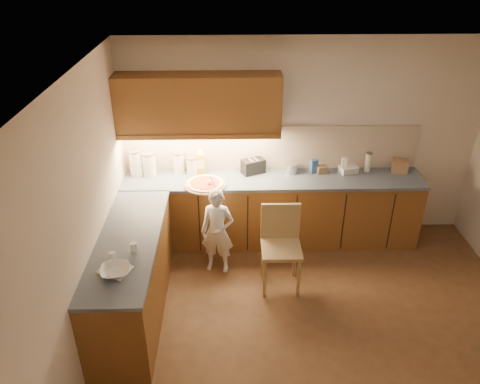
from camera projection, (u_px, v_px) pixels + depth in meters
The scene contains 24 objects.
room at pixel (336, 189), 4.02m from camera, with size 4.54×4.50×2.62m.
l_counter at pixel (230, 229), 5.67m from camera, with size 3.77×2.62×0.92m.
backsplash at pixel (272, 148), 5.97m from camera, with size 3.75×0.02×0.58m, color beige.
upper_cabinets at pixel (198, 104), 5.50m from camera, with size 1.95×0.36×0.73m.
pizza_on_board at pixel (205, 184), 5.67m from camera, with size 0.51×0.51×0.21m.
child at pixel (218, 231), 5.49m from camera, with size 0.39×0.26×1.08m, color white.
wooden_chair at pixel (281, 241), 5.26m from camera, with size 0.45×0.45×0.98m.
mixing_bowl at pixel (115, 271), 4.18m from camera, with size 0.27×0.27×0.07m, color white.
canister_a at pixel (136, 163), 5.85m from camera, with size 0.17×0.17×0.35m.
canister_b at pixel (149, 164), 5.87m from camera, with size 0.18×0.18×0.31m.
canister_c at pixel (179, 162), 5.94m from camera, with size 0.15×0.15×0.28m.
canister_d at pixel (192, 165), 5.92m from camera, with size 0.14×0.14×0.23m.
oil_jug at pixel (201, 163), 5.92m from camera, with size 0.11×0.08×0.32m.
toaster at pixel (253, 166), 5.95m from camera, with size 0.33×0.27×0.19m.
steel_pot at pixel (291, 168), 5.97m from camera, with size 0.17×0.17×0.13m.
blue_box at pixel (314, 166), 5.96m from camera, with size 0.09×0.06×0.18m, color #375DA5.
card_box_a at pixel (322, 169), 5.97m from camera, with size 0.13×0.10×0.10m, color #9B7753.
white_bottle at pixel (344, 165), 5.96m from camera, with size 0.07×0.07×0.20m, color white.
flat_pack at pixel (348, 169), 5.98m from camera, with size 0.22×0.15×0.09m, color silver.
tall_jar at pixel (368, 162), 5.97m from camera, with size 0.08×0.08×0.26m.
card_box_b at pixel (400, 166), 5.99m from camera, with size 0.20×0.15×0.15m, color #9C7654.
dough_cloth at pixel (115, 270), 4.23m from camera, with size 0.27×0.21×0.02m, color white.
spice_jar_a at pixel (113, 256), 4.36m from camera, with size 0.06×0.06×0.08m, color silver.
spice_jar_b at pixel (134, 247), 4.48m from camera, with size 0.07×0.07×0.09m, color white.
Camera 1 is at (-0.92, -3.51, 3.58)m, focal length 35.00 mm.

